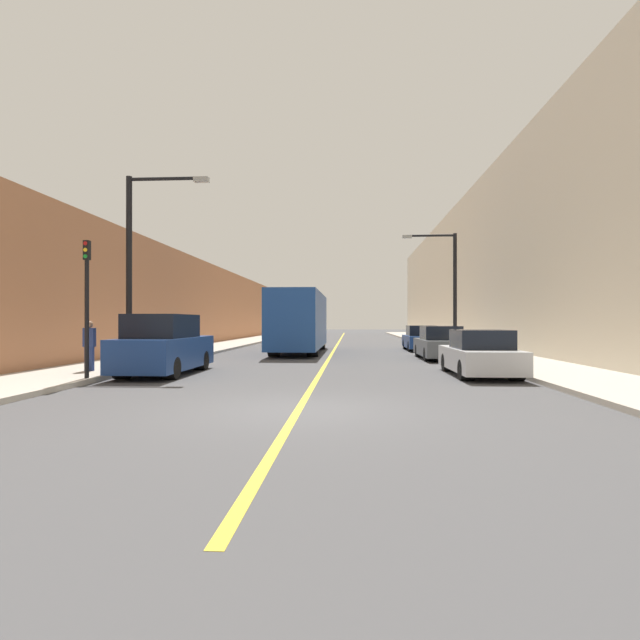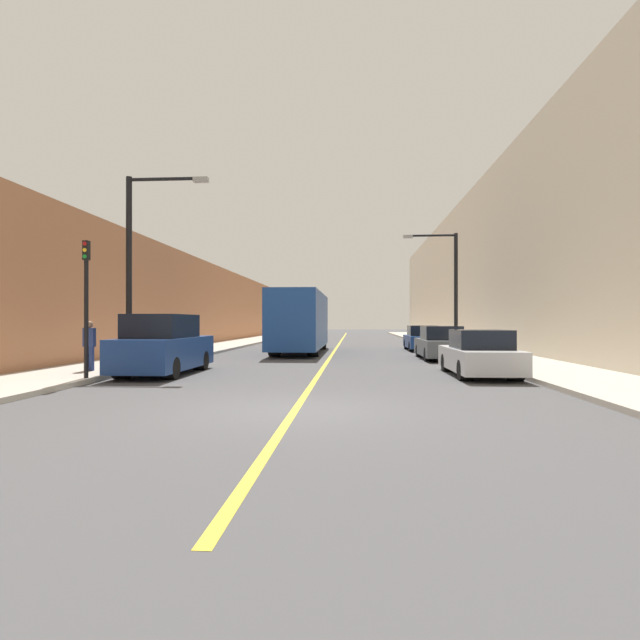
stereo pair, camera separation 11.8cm
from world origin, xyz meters
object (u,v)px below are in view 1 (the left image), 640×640
object	(u,v)px
bus	(300,321)
car_right_near	(480,355)
parked_suv_left	(164,347)
pedestrian	(89,345)
traffic_light	(87,303)
car_right_far	(421,339)
street_lamp_left	(137,256)
car_right_mid	(440,344)
street_lamp_right	(449,282)

from	to	relation	value
bus	car_right_near	bearing A→B (deg)	-58.94
bus	car_right_near	distance (m)	13.53
parked_suv_left	pedestrian	bearing A→B (deg)	-171.48
bus	traffic_light	bearing A→B (deg)	-108.08
car_right_far	pedestrian	size ratio (longest dim) A/B	2.67
car_right_far	street_lamp_left	distance (m)	18.16
parked_suv_left	traffic_light	world-z (taller)	traffic_light
bus	street_lamp_left	world-z (taller)	street_lamp_left
car_right_mid	street_lamp_left	world-z (taller)	street_lamp_left
bus	street_lamp_left	distance (m)	12.23
car_right_far	street_lamp_right	distance (m)	4.85
car_right_mid	pedestrian	distance (m)	14.69
parked_suv_left	car_right_far	world-z (taller)	parked_suv_left
bus	street_lamp_right	xyz separation A→B (m)	(8.03, -1.05, 2.04)
street_lamp_left	traffic_light	distance (m)	3.36
bus	parked_suv_left	bearing A→B (deg)	-105.61
car_right_near	pedestrian	world-z (taller)	pedestrian
bus	street_lamp_right	distance (m)	8.35
car_right_near	car_right_far	distance (m)	14.07
street_lamp_left	pedestrian	xyz separation A→B (m)	(-1.22, -0.87, -2.99)
car_right_mid	street_lamp_left	size ratio (longest dim) A/B	0.71
bus	street_lamp_right	world-z (taller)	street_lamp_right
bus	car_right_far	size ratio (longest dim) A/B	2.38
bus	traffic_light	distance (m)	14.84
street_lamp_left	street_lamp_right	distance (m)	16.06
bus	street_lamp_left	xyz separation A→B (m)	(-4.41, -11.20, 2.19)
street_lamp_right	car_right_near	bearing A→B (deg)	-95.85
parked_suv_left	car_right_far	bearing A→B (deg)	54.10
parked_suv_left	bus	bearing A→B (deg)	74.39
car_right_far	pedestrian	distance (m)	19.31
car_right_mid	traffic_light	xyz separation A→B (m)	(-11.55, -9.62, 1.58)
bus	car_right_mid	distance (m)	8.33
street_lamp_right	traffic_light	bearing A→B (deg)	-134.07
car_right_mid	car_right_near	bearing A→B (deg)	-89.89
bus	car_right_far	world-z (taller)	bus
car_right_mid	street_lamp_right	size ratio (longest dim) A/B	0.74
car_right_near	traffic_light	xyz separation A→B (m)	(-11.56, -2.55, 1.60)
pedestrian	traffic_light	bearing A→B (deg)	-63.26
traffic_light	car_right_near	bearing A→B (deg)	12.43
car_right_near	traffic_light	world-z (taller)	traffic_light
street_lamp_right	pedestrian	xyz separation A→B (m)	(-13.66, -11.02, -2.83)
bus	car_right_near	world-z (taller)	bus
traffic_light	pedestrian	bearing A→B (deg)	116.74
car_right_far	pedestrian	bearing A→B (deg)	-130.95
street_lamp_left	traffic_light	world-z (taller)	street_lamp_left
street_lamp_left	car_right_far	bearing A→B (deg)	50.17
bus	car_right_mid	size ratio (longest dim) A/B	2.23
car_right_mid	parked_suv_left	bearing A→B (deg)	-144.66
car_right_mid	street_lamp_right	distance (m)	4.76
street_lamp_right	pedestrian	size ratio (longest dim) A/B	3.86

